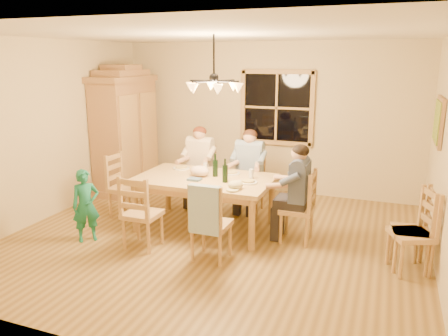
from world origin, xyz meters
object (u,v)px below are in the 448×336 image
at_px(wine_bottle_a, 215,165).
at_px(chandelier, 214,85).
at_px(chair_far_left, 200,187).
at_px(chair_end_right, 297,220).
at_px(chair_spare_front, 410,247).
at_px(armoire, 125,134).
at_px(chair_near_left, 143,225).
at_px(chair_spare_back, 409,244).
at_px(dining_table, 205,184).
at_px(wine_bottle_b, 225,171).
at_px(adult_slate_man, 298,181).
at_px(child, 86,206).
at_px(adult_plaid_man, 249,160).
at_px(chair_near_right, 211,236).
at_px(adult_woman, 200,156).
at_px(chair_far_right, 249,193).
at_px(chair_end_left, 126,197).

bearing_deg(wine_bottle_a, chandelier, -69.10).
xyz_separation_m(chair_far_left, chair_end_right, (1.82, -0.92, 0.00)).
bearing_deg(chair_spare_front, armoire, 47.53).
height_order(chair_near_left, chair_spare_back, same).
bearing_deg(chair_spare_back, dining_table, 77.21).
distance_m(armoire, chair_spare_front, 5.20).
relative_size(chair_far_left, wine_bottle_b, 3.00).
bearing_deg(chandelier, chair_end_right, 17.55).
xyz_separation_m(adult_slate_man, wine_bottle_b, (-0.98, -0.12, 0.08)).
bearing_deg(child, armoire, 63.76).
height_order(wine_bottle_a, child, wine_bottle_a).
height_order(adult_plaid_man, wine_bottle_a, adult_plaid_man).
xyz_separation_m(armoire, chair_far_left, (1.65, -0.35, -0.75)).
xyz_separation_m(dining_table, child, (-1.30, -0.99, -0.17)).
relative_size(chair_near_left, chair_near_right, 1.00).
xyz_separation_m(adult_woman, child, (-0.82, -1.91, -0.35)).
height_order(chair_far_right, adult_plaid_man, adult_plaid_man).
bearing_deg(chair_spare_front, child, 74.76).
bearing_deg(chandelier, wine_bottle_b, 71.27).
height_order(adult_slate_man, wine_bottle_b, adult_slate_man).
bearing_deg(chair_near_right, wine_bottle_a, 109.54).
bearing_deg(chair_near_right, chair_far_right, 93.37).
height_order(adult_plaid_man, chair_spare_front, adult_plaid_man).
distance_m(chair_far_right, chair_end_left, 1.95).
height_order(adult_plaid_man, adult_slate_man, same).
bearing_deg(adult_woman, armoire, -11.88).
distance_m(chandelier, adult_plaid_man, 1.76).
bearing_deg(chair_end_left, chair_near_right, 63.43).
distance_m(wine_bottle_b, chair_spare_front, 2.47).
relative_size(chair_near_left, adult_woman, 1.13).
xyz_separation_m(child, chair_spare_front, (4.04, 0.60, -0.19)).
bearing_deg(adult_plaid_man, chair_far_left, 0.00).
bearing_deg(wine_bottle_b, child, -152.50).
bearing_deg(wine_bottle_a, adult_woman, 126.77).
height_order(chair_end_right, adult_plaid_man, adult_plaid_man).
bearing_deg(adult_woman, chandelier, 121.83).
relative_size(chair_end_right, wine_bottle_a, 3.00).
relative_size(adult_plaid_man, wine_bottle_b, 2.65).
relative_size(chair_far_right, wine_bottle_b, 3.00).
height_order(chair_far_left, adult_plaid_man, adult_plaid_man).
relative_size(chair_end_right, child, 1.00).
bearing_deg(adult_plaid_man, chair_near_left, 64.80).
xyz_separation_m(adult_plaid_man, wine_bottle_a, (-0.26, -0.81, 0.08)).
height_order(chandelier, adult_woman, chandelier).
bearing_deg(chair_near_left, adult_plaid_man, 64.80).
bearing_deg(chair_near_left, wine_bottle_b, 42.98).
relative_size(chair_far_right, adult_woman, 1.13).
bearing_deg(chair_end_left, dining_table, 90.00).
bearing_deg(chair_end_right, adult_plaid_man, 46.64).
bearing_deg(adult_slate_man, child, 110.63).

